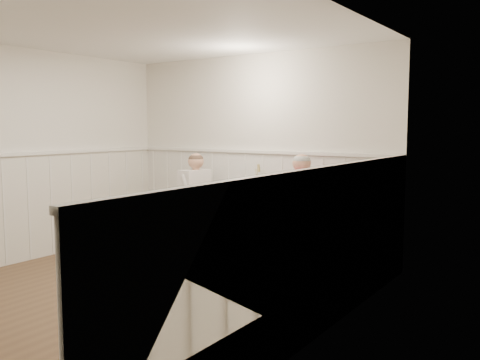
{
  "coord_description": "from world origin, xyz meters",
  "views": [
    {
      "loc": [
        3.69,
        -3.44,
        1.65
      ],
      "look_at": [
        0.17,
        1.64,
        1.0
      ],
      "focal_mm": 38.0,
      "sensor_mm": 36.0,
      "label": 1
    }
  ],
  "objects_px": {
    "chair_left": "(194,217)",
    "beer_bottle": "(239,187)",
    "grass_vase": "(257,180)",
    "dining_table": "(249,206)",
    "man_in_pink": "(300,219)",
    "chair_right": "(313,228)",
    "diner_cream": "(197,208)"
  },
  "relations": [
    {
      "from": "man_in_pink",
      "to": "dining_table",
      "type": "bearing_deg",
      "value": 179.2
    },
    {
      "from": "dining_table",
      "to": "grass_vase",
      "type": "xyz_separation_m",
      "value": [
        -0.07,
        0.29,
        0.29
      ]
    },
    {
      "from": "diner_cream",
      "to": "dining_table",
      "type": "bearing_deg",
      "value": 2.93
    },
    {
      "from": "dining_table",
      "to": "man_in_pink",
      "type": "distance_m",
      "value": 0.74
    },
    {
      "from": "grass_vase",
      "to": "man_in_pink",
      "type": "bearing_deg",
      "value": -20.34
    },
    {
      "from": "chair_left",
      "to": "beer_bottle",
      "type": "xyz_separation_m",
      "value": [
        0.57,
        0.25,
        0.42
      ]
    },
    {
      "from": "dining_table",
      "to": "beer_bottle",
      "type": "height_order",
      "value": "beer_bottle"
    },
    {
      "from": "beer_bottle",
      "to": "grass_vase",
      "type": "bearing_deg",
      "value": 16.3
    },
    {
      "from": "man_in_pink",
      "to": "beer_bottle",
      "type": "xyz_separation_m",
      "value": [
        -1.04,
        0.23,
        0.28
      ]
    },
    {
      "from": "dining_table",
      "to": "chair_left",
      "type": "distance_m",
      "value": 0.91
    },
    {
      "from": "man_in_pink",
      "to": "beer_bottle",
      "type": "bearing_deg",
      "value": 167.5
    },
    {
      "from": "chair_left",
      "to": "grass_vase",
      "type": "xyz_separation_m",
      "value": [
        0.8,
        0.31,
        0.52
      ]
    },
    {
      "from": "dining_table",
      "to": "chair_left",
      "type": "xyz_separation_m",
      "value": [
        -0.88,
        -0.03,
        -0.23
      ]
    },
    {
      "from": "chair_right",
      "to": "chair_left",
      "type": "bearing_deg",
      "value": -178.15
    },
    {
      "from": "grass_vase",
      "to": "dining_table",
      "type": "bearing_deg",
      "value": -75.57
    },
    {
      "from": "diner_cream",
      "to": "beer_bottle",
      "type": "distance_m",
      "value": 0.64
    },
    {
      "from": "grass_vase",
      "to": "beer_bottle",
      "type": "bearing_deg",
      "value": -163.7
    },
    {
      "from": "chair_right",
      "to": "man_in_pink",
      "type": "height_order",
      "value": "man_in_pink"
    },
    {
      "from": "chair_left",
      "to": "grass_vase",
      "type": "relative_size",
      "value": 1.81
    },
    {
      "from": "dining_table",
      "to": "diner_cream",
      "type": "relative_size",
      "value": 0.76
    },
    {
      "from": "chair_left",
      "to": "man_in_pink",
      "type": "xyz_separation_m",
      "value": [
        1.61,
        0.02,
        0.14
      ]
    },
    {
      "from": "dining_table",
      "to": "beer_bottle",
      "type": "distance_m",
      "value": 0.42
    },
    {
      "from": "grass_vase",
      "to": "chair_right",
      "type": "bearing_deg",
      "value": -15.17
    },
    {
      "from": "man_in_pink",
      "to": "chair_right",
      "type": "bearing_deg",
      "value": 16.06
    },
    {
      "from": "man_in_pink",
      "to": "grass_vase",
      "type": "relative_size",
      "value": 3.1
    },
    {
      "from": "dining_table",
      "to": "grass_vase",
      "type": "distance_m",
      "value": 0.42
    },
    {
      "from": "man_in_pink",
      "to": "diner_cream",
      "type": "height_order",
      "value": "man_in_pink"
    },
    {
      "from": "chair_left",
      "to": "grass_vase",
      "type": "bearing_deg",
      "value": 21.4
    },
    {
      "from": "diner_cream",
      "to": "chair_left",
      "type": "bearing_deg",
      "value": 164.92
    },
    {
      "from": "dining_table",
      "to": "grass_vase",
      "type": "height_order",
      "value": "grass_vase"
    },
    {
      "from": "dining_table",
      "to": "chair_right",
      "type": "relative_size",
      "value": 1.17
    },
    {
      "from": "diner_cream",
      "to": "beer_bottle",
      "type": "xyz_separation_m",
      "value": [
        0.51,
        0.26,
        0.29
      ]
    }
  ]
}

